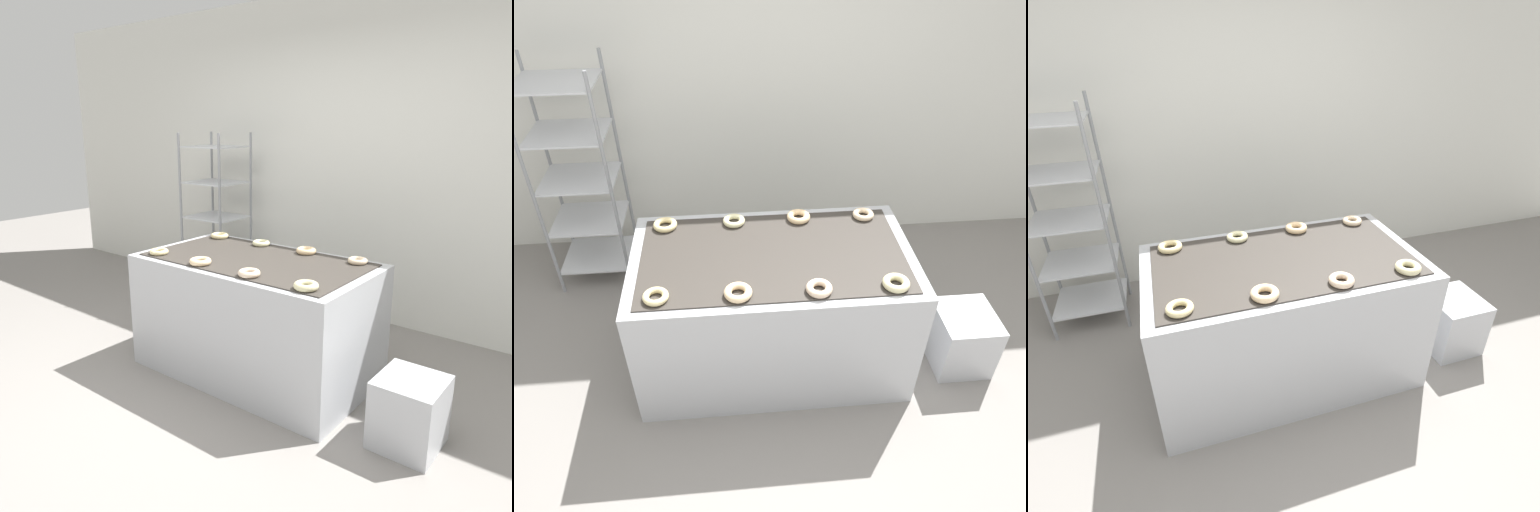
% 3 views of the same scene
% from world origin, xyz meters
% --- Properties ---
extents(ground_plane, '(14.00, 14.00, 0.00)m').
position_xyz_m(ground_plane, '(0.00, 0.00, 0.00)').
color(ground_plane, gray).
extents(wall_back, '(8.00, 0.05, 2.80)m').
position_xyz_m(wall_back, '(0.00, 2.12, 1.40)').
color(wall_back, silver).
rests_on(wall_back, ground_plane).
extents(fryer_machine, '(1.59, 0.90, 0.83)m').
position_xyz_m(fryer_machine, '(0.00, 0.70, 0.42)').
color(fryer_machine, '#B7BABF').
rests_on(fryer_machine, ground_plane).
extents(baking_rack_cart, '(0.53, 0.47, 1.63)m').
position_xyz_m(baking_rack_cart, '(-1.25, 1.68, 0.83)').
color(baking_rack_cart, gray).
rests_on(baking_rack_cart, ground_plane).
extents(glaze_bin, '(0.34, 0.37, 0.40)m').
position_xyz_m(glaze_bin, '(1.18, 0.54, 0.20)').
color(glaze_bin, '#B7BABF').
rests_on(glaze_bin, ground_plane).
extents(donut_near_left, '(0.13, 0.13, 0.03)m').
position_xyz_m(donut_near_left, '(-0.62, 0.38, 0.85)').
color(donut_near_left, beige).
rests_on(donut_near_left, fryer_machine).
extents(donut_near_midleft, '(0.14, 0.14, 0.04)m').
position_xyz_m(donut_near_midleft, '(-0.21, 0.37, 0.85)').
color(donut_near_midleft, beige).
rests_on(donut_near_midleft, fryer_machine).
extents(donut_near_midright, '(0.14, 0.14, 0.04)m').
position_xyz_m(donut_near_midright, '(0.21, 0.37, 0.85)').
color(donut_near_midright, beige).
rests_on(donut_near_midright, fryer_machine).
extents(donut_near_right, '(0.14, 0.14, 0.04)m').
position_xyz_m(donut_near_right, '(0.61, 0.37, 0.85)').
color(donut_near_right, beige).
rests_on(donut_near_right, fryer_machine).
extents(donut_far_left, '(0.14, 0.14, 0.04)m').
position_xyz_m(donut_far_left, '(-0.61, 1.02, 0.85)').
color(donut_far_left, beige).
rests_on(donut_far_left, fryer_machine).
extents(donut_far_midleft, '(0.13, 0.13, 0.04)m').
position_xyz_m(donut_far_midleft, '(-0.20, 1.02, 0.85)').
color(donut_far_midleft, beige).
rests_on(donut_far_midleft, fryer_machine).
extents(donut_far_midright, '(0.14, 0.14, 0.04)m').
position_xyz_m(donut_far_midright, '(0.19, 1.03, 0.85)').
color(donut_far_midright, beige).
rests_on(donut_far_midright, fryer_machine).
extents(donut_far_right, '(0.13, 0.13, 0.04)m').
position_xyz_m(donut_far_right, '(0.59, 1.02, 0.85)').
color(donut_far_right, beige).
rests_on(donut_far_right, fryer_machine).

